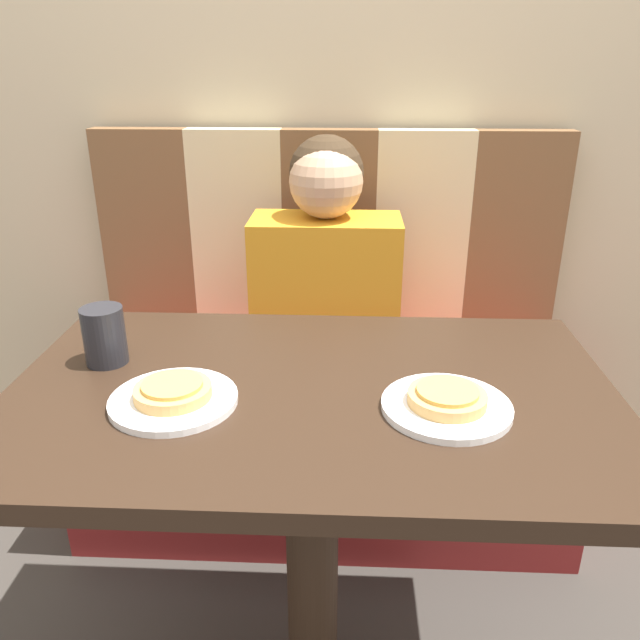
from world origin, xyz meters
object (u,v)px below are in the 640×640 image
at_px(plate_left, 174,400).
at_px(plate_right, 446,407).
at_px(drinking_cup, 104,336).
at_px(pizza_right, 447,397).
at_px(pizza_left, 173,390).
at_px(person, 326,258).

distance_m(plate_left, plate_right, 0.44).
height_order(plate_left, drinking_cup, drinking_cup).
bearing_deg(drinking_cup, pizza_right, -13.29).
relative_size(pizza_left, pizza_right, 1.00).
distance_m(pizza_right, drinking_cup, 0.61).
bearing_deg(pizza_right, plate_left, 180.00).
bearing_deg(pizza_right, plate_right, 180.00).
distance_m(person, plate_left, 0.74).
bearing_deg(pizza_right, pizza_left, 180.00).
distance_m(plate_right, pizza_right, 0.02).
height_order(pizza_left, drinking_cup, drinking_cup).
height_order(plate_left, plate_right, same).
height_order(pizza_right, drinking_cup, drinking_cup).
distance_m(plate_right, pizza_left, 0.44).
distance_m(plate_left, pizza_right, 0.44).
distance_m(plate_left, drinking_cup, 0.22).
xyz_separation_m(person, plate_left, (-0.22, -0.71, -0.02)).
bearing_deg(pizza_left, plate_left, 0.00).
bearing_deg(person, plate_right, -72.80).
xyz_separation_m(plate_left, pizza_left, (-0.00, 0.00, 0.02)).
bearing_deg(person, pizza_right, -72.80).
relative_size(plate_left, plate_right, 1.00).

